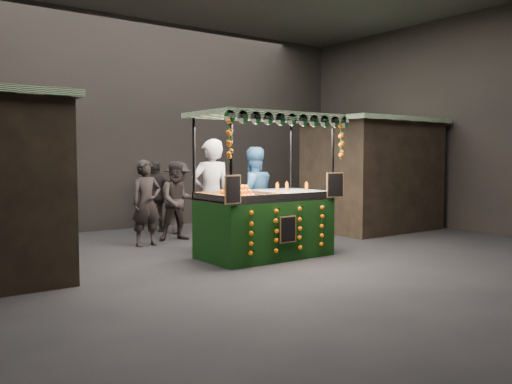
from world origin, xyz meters
TOP-DOWN VIEW (x-y plane):
  - ground at (0.00, 0.00)m, footprint 12.00×12.00m
  - market_hall at (0.00, 0.00)m, footprint 12.10×10.10m
  - neighbour_stall_right at (4.40, 1.50)m, footprint 3.00×2.20m
  - juice_stall at (0.26, 0.18)m, footprint 2.53×1.48m
  - vendor_grey at (-0.23, 1.18)m, footprint 0.80×0.58m
  - vendor_blue at (0.81, 1.35)m, footprint 1.05×0.90m
  - shopper_0 at (-0.91, 2.46)m, footprint 0.61×0.41m
  - shopper_1 at (-0.10, 2.70)m, footprint 0.92×0.79m
  - shopper_2 at (0.10, 4.14)m, footprint 1.00×0.88m
  - shopper_3 at (0.35, 3.54)m, footprint 1.04×1.20m

SIDE VIEW (x-z plane):
  - ground at x=0.00m, z-range 0.00..0.00m
  - juice_stall at x=0.26m, z-range -0.46..1.98m
  - shopper_3 at x=0.35m, z-range 0.00..1.61m
  - shopper_2 at x=0.10m, z-range 0.00..1.62m
  - shopper_1 at x=-0.10m, z-range 0.00..1.63m
  - shopper_0 at x=-0.91m, z-range 0.00..1.66m
  - vendor_blue at x=0.81m, z-range 0.00..1.91m
  - vendor_grey at x=-0.23m, z-range 0.00..2.04m
  - neighbour_stall_right at x=4.40m, z-range 0.01..2.61m
  - market_hall at x=0.00m, z-range 0.86..5.91m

